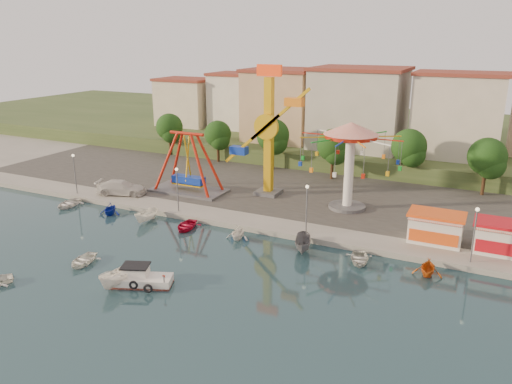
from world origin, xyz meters
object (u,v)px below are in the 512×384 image
Objects in this scene: pirate_ship_ride at (188,164)px; wave_swinger at (350,146)px; skiff at (120,277)px; van at (121,188)px; cabin_motorboat at (140,279)px; kamikaze_tower at (271,136)px; rowboat_a at (82,260)px.

pirate_ship_ride is 21.34m from wave_swinger.
skiff is 0.66× the size of van.
cabin_motorboat is 24.92m from van.
van is (-17.22, 17.99, 1.04)m from cabin_motorboat.
cabin_motorboat is 1.32× the size of skiff.
van is (-15.83, 18.92, 0.72)m from skiff.
skiff is at bearing -168.01° from cabin_motorboat.
skiff is (-1.77, -27.12, -7.62)m from kamikaze_tower.
kamikaze_tower is (10.42, 3.27, 4.04)m from pirate_ship_ride.
kamikaze_tower reaches higher than skiff.
pirate_ship_ride is 2.87× the size of rowboat_a.
wave_swinger is 31.59m from rowboat_a.
van reaches higher than rowboat_a.
pirate_ship_ride is 22.55m from rowboat_a.
van reaches higher than skiff.
wave_swinger is 30.00m from skiff.
pirate_ship_ride reaches higher than cabin_motorboat.
pirate_ship_ride is 0.61× the size of kamikaze_tower.
wave_swinger is at bearing 42.15° from rowboat_a.
cabin_motorboat is 1.70m from skiff.
rowboat_a is at bearing -126.56° from wave_swinger.
kamikaze_tower reaches higher than wave_swinger.
wave_swinger is 3.33× the size of rowboat_a.
pirate_ship_ride is at bearing 117.17° from skiff.
rowboat_a is (-7.42, 0.89, -0.13)m from cabin_motorboat.
wave_swinger is 28.72m from cabin_motorboat.
kamikaze_tower is 2.97× the size of cabin_motorboat.
van is at bearing -165.05° from wave_swinger.
pirate_ship_ride is at bearing -162.59° from kamikaze_tower.
van is (-17.60, -8.20, -6.90)m from kamikaze_tower.
kamikaze_tower is 4.73× the size of rowboat_a.
cabin_motorboat reaches higher than skiff.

